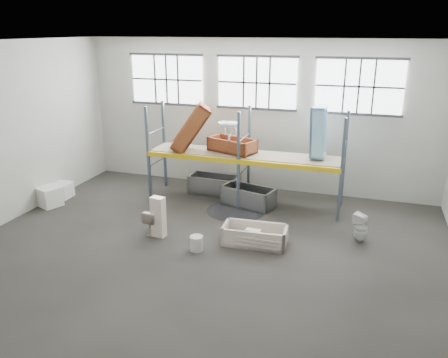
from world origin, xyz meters
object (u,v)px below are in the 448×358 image
at_px(steel_tub_left, 214,184).
at_px(bucket, 196,243).
at_px(toilet_beige, 155,221).
at_px(carton_near, 49,196).
at_px(cistern_tall, 158,217).
at_px(bathtub_beige, 255,235).
at_px(rust_tub_flat, 232,145).
at_px(toilet_white, 361,228).
at_px(steel_tub_right, 248,196).
at_px(blue_tub_upright, 318,132).

relative_size(steel_tub_left, bucket, 4.29).
relative_size(toilet_beige, carton_near, 0.97).
relative_size(toilet_beige, cistern_tall, 0.61).
bearing_deg(bathtub_beige, cistern_tall, -175.67).
relative_size(bucket, carton_near, 0.55).
bearing_deg(rust_tub_flat, bucket, -86.85).
bearing_deg(toilet_beige, carton_near, -3.34).
relative_size(toilet_white, carton_near, 1.12).
distance_m(cistern_tall, steel_tub_right, 3.34).
distance_m(bucket, carton_near, 5.66).
bearing_deg(steel_tub_left, toilet_white, -25.26).
distance_m(steel_tub_right, carton_near, 6.24).
height_order(blue_tub_upright, bucket, blue_tub_upright).
xyz_separation_m(toilet_beige, steel_tub_right, (1.90, 2.69, -0.04)).
bearing_deg(toilet_white, bathtub_beige, -47.61).
bearing_deg(blue_tub_upright, carton_near, -163.19).
relative_size(steel_tub_right, blue_tub_upright, 1.08).
bearing_deg(carton_near, toilet_white, 2.46).
bearing_deg(rust_tub_flat, toilet_white, -24.71).
height_order(toilet_white, carton_near, toilet_white).
distance_m(steel_tub_left, bucket, 4.16).
xyz_separation_m(toilet_beige, bucket, (1.46, -0.63, -0.15)).
bearing_deg(bathtub_beige, bucket, -151.50).
height_order(cistern_tall, bucket, cistern_tall).
height_order(rust_tub_flat, blue_tub_upright, blue_tub_upright).
relative_size(steel_tub_left, rust_tub_flat, 1.10).
distance_m(toilet_beige, blue_tub_upright, 5.39).
bearing_deg(carton_near, blue_tub_upright, 16.81).
bearing_deg(blue_tub_upright, toilet_white, -53.77).
height_order(toilet_beige, bucket, toilet_beige).
bearing_deg(carton_near, steel_tub_left, 30.41).
height_order(rust_tub_flat, carton_near, rust_tub_flat).
xyz_separation_m(steel_tub_left, carton_near, (-4.55, -2.67, -0.00)).
xyz_separation_m(toilet_beige, blue_tub_upright, (3.87, 3.14, 2.06)).
bearing_deg(toilet_beige, bucket, 164.02).
relative_size(steel_tub_left, carton_near, 2.36).
xyz_separation_m(toilet_white, bucket, (-3.87, -1.78, -0.20)).
bearing_deg(steel_tub_left, blue_tub_upright, -4.81).
height_order(bathtub_beige, carton_near, carton_near).
bearing_deg(toilet_white, steel_tub_right, -92.34).
bearing_deg(bucket, blue_tub_upright, 57.40).
xyz_separation_m(bathtub_beige, steel_tub_left, (-2.23, 3.24, 0.06)).
bearing_deg(bucket, bathtub_beige, 32.30).
distance_m(toilet_white, steel_tub_right, 3.75).
relative_size(toilet_beige, steel_tub_right, 0.42).
distance_m(steel_tub_left, steel_tub_right, 1.57).
relative_size(toilet_white, steel_tub_right, 0.48).
bearing_deg(rust_tub_flat, blue_tub_upright, 2.51).
xyz_separation_m(blue_tub_upright, carton_near, (-7.90, -2.39, -2.10)).
bearing_deg(toilet_white, steel_tub_left, -93.49).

